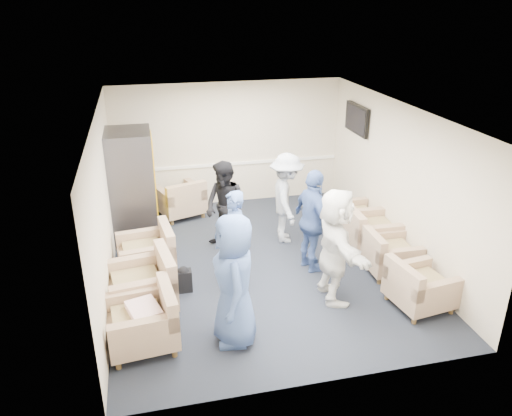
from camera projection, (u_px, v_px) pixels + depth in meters
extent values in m
plane|color=black|center=(260.00, 264.00, 8.77)|extent=(6.00, 6.00, 0.00)
plane|color=white|center=(261.00, 112.00, 7.71)|extent=(6.00, 6.00, 0.00)
cube|color=beige|center=(228.00, 144.00, 10.93)|extent=(5.00, 0.02, 2.70)
cube|color=beige|center=(324.00, 288.00, 5.56)|extent=(5.00, 0.02, 2.70)
cube|color=beige|center=(104.00, 206.00, 7.72)|extent=(0.02, 6.00, 2.70)
cube|color=beige|center=(399.00, 181.00, 8.76)|extent=(0.02, 6.00, 2.70)
cube|color=white|center=(229.00, 164.00, 11.09)|extent=(4.98, 0.04, 0.06)
cube|color=black|center=(357.00, 119.00, 10.09)|extent=(0.07, 1.00, 0.58)
cube|color=black|center=(355.00, 119.00, 10.08)|extent=(0.01, 0.92, 0.50)
cube|color=#505058|center=(358.00, 126.00, 10.15)|extent=(0.04, 0.10, 0.25)
cube|color=tan|center=(142.00, 329.00, 6.64)|extent=(0.97, 0.97, 0.29)
cube|color=#927E51|center=(140.00, 316.00, 6.56)|extent=(0.67, 0.63, 0.10)
cube|color=tan|center=(168.00, 301.00, 6.61)|extent=(0.24, 0.90, 0.42)
cube|color=tan|center=(141.00, 292.00, 7.41)|extent=(1.07, 1.07, 0.31)
cube|color=#927E51|center=(140.00, 280.00, 7.33)|extent=(0.74, 0.70, 0.11)
cube|color=tan|center=(166.00, 265.00, 7.40)|extent=(0.29, 0.96, 0.44)
cube|color=tan|center=(146.00, 259.00, 8.39)|extent=(0.98, 0.98, 0.29)
cube|color=#927E51|center=(145.00, 249.00, 8.31)|extent=(0.67, 0.64, 0.10)
cube|color=tan|center=(167.00, 237.00, 8.36)|extent=(0.24, 0.89, 0.42)
cube|color=tan|center=(420.00, 292.00, 7.49)|extent=(0.93, 0.93, 0.27)
cube|color=#927E51|center=(421.00, 281.00, 7.42)|extent=(0.64, 0.61, 0.10)
cube|color=tan|center=(403.00, 277.00, 7.25)|extent=(0.25, 0.83, 0.39)
cube|color=tan|center=(390.00, 258.00, 8.45)|extent=(0.83, 0.83, 0.27)
cube|color=#927E51|center=(391.00, 249.00, 8.38)|extent=(0.57, 0.54, 0.10)
cube|color=tan|center=(373.00, 243.00, 8.26)|extent=(0.15, 0.82, 0.38)
cube|color=tan|center=(371.00, 237.00, 9.15)|extent=(0.94, 0.94, 0.30)
cube|color=#927E51|center=(372.00, 227.00, 9.07)|extent=(0.65, 0.61, 0.11)
cube|color=tan|center=(353.00, 220.00, 8.93)|extent=(0.17, 0.92, 0.43)
cube|color=tan|center=(355.00, 223.00, 9.78)|extent=(0.88, 0.88, 0.27)
cube|color=#927E51|center=(355.00, 214.00, 9.71)|extent=(0.60, 0.57, 0.10)
cube|color=tan|center=(340.00, 209.00, 9.56)|extent=(0.19, 0.83, 0.39)
cube|color=tan|center=(180.00, 204.00, 10.62)|extent=(1.11, 1.11, 0.29)
cube|color=#927E51|center=(180.00, 195.00, 10.55)|extent=(0.73, 0.76, 0.10)
cube|color=tan|center=(187.00, 194.00, 10.20)|extent=(0.88, 0.42, 0.41)
cube|color=#505058|center=(132.00, 186.00, 9.37)|extent=(0.84, 1.00, 2.12)
cube|color=#FF9305|center=(155.00, 179.00, 9.41)|extent=(0.02, 0.85, 1.69)
cube|color=black|center=(158.00, 221.00, 9.76)|extent=(0.02, 0.50, 0.13)
cube|color=black|center=(184.00, 281.00, 7.92)|extent=(0.25, 0.18, 0.36)
sphere|color=black|center=(183.00, 272.00, 7.85)|extent=(0.18, 0.18, 0.18)
cube|color=white|center=(144.00, 311.00, 6.54)|extent=(0.50, 0.58, 0.14)
imported|color=#425E9E|center=(234.00, 281.00, 6.50)|extent=(0.65, 0.95, 1.86)
imported|color=#425E9E|center=(234.00, 239.00, 7.89)|extent=(0.45, 0.63, 1.61)
imported|color=black|center=(225.00, 207.00, 8.96)|extent=(0.98, 1.04, 1.69)
imported|color=silver|center=(286.00, 198.00, 9.32)|extent=(0.80, 1.20, 1.72)
imported|color=#425E9E|center=(313.00, 221.00, 8.29)|extent=(0.62, 1.11, 1.79)
imported|color=white|center=(335.00, 246.00, 7.47)|extent=(0.64, 1.71, 1.81)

